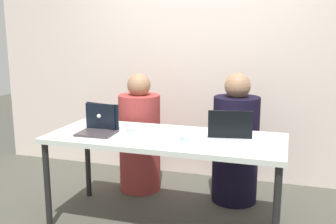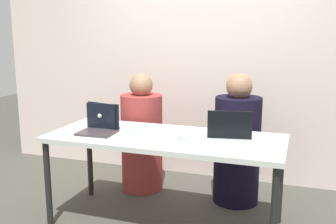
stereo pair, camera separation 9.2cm
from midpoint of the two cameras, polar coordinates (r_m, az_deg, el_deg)
ground_plane at (r=3.40m, az=-1.20°, el=-15.91°), size 12.00×12.00×0.00m
back_wall at (r=4.26m, az=4.19°, el=6.45°), size 4.88×0.10×2.39m
desk at (r=3.14m, az=-1.26°, el=-4.60°), size 1.88×0.76×0.76m
person_on_left at (r=3.94m, az=-4.80°, el=-3.90°), size 0.46×0.46×1.18m
person_on_right at (r=3.69m, az=9.06°, el=-4.81°), size 0.43×0.43×1.21m
laptop_front_left at (r=3.26m, az=-10.83°, el=-2.17°), size 0.30×0.27×0.23m
laptop_front_right at (r=2.94m, az=8.13°, el=-3.58°), size 0.37×0.30×0.23m
laptop_back_left at (r=3.41m, az=-9.64°, el=-1.53°), size 0.34×0.31×0.23m
water_glass_right at (r=2.83m, az=1.42°, el=-4.37°), size 0.08×0.08×0.09m
water_glass_left at (r=3.00m, az=-6.24°, el=-3.37°), size 0.07×0.07×0.10m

